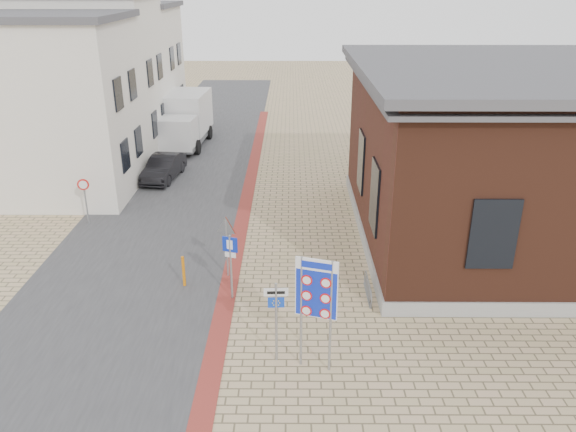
# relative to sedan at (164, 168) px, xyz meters

# --- Properties ---
(ground) EXTENTS (120.00, 120.00, 0.00)m
(ground) POSITION_rel_sedan_xyz_m (6.50, -13.88, -0.63)
(ground) COLOR tan
(ground) RESTS_ON ground
(road_strip) EXTENTS (7.00, 60.00, 0.02)m
(road_strip) POSITION_rel_sedan_xyz_m (1.00, 1.12, -0.62)
(road_strip) COLOR #38383A
(road_strip) RESTS_ON ground
(curb_strip) EXTENTS (0.60, 40.00, 0.02)m
(curb_strip) POSITION_rel_sedan_xyz_m (4.50, -3.88, -0.61)
(curb_strip) COLOR maroon
(curb_strip) RESTS_ON ground
(brick_building) EXTENTS (13.00, 13.00, 6.80)m
(brick_building) POSITION_rel_sedan_xyz_m (15.49, -6.89, 2.86)
(brick_building) COLOR gray
(brick_building) RESTS_ON ground
(townhouse_near) EXTENTS (7.40, 6.40, 8.30)m
(townhouse_near) POSITION_rel_sedan_xyz_m (-4.49, -1.88, 3.54)
(townhouse_near) COLOR silver
(townhouse_near) RESTS_ON ground
(townhouse_mid) EXTENTS (7.40, 6.40, 9.10)m
(townhouse_mid) POSITION_rel_sedan_xyz_m (-4.49, 4.12, 3.94)
(townhouse_mid) COLOR silver
(townhouse_mid) RESTS_ON ground
(townhouse_far) EXTENTS (7.40, 6.40, 8.30)m
(townhouse_far) POSITION_rel_sedan_xyz_m (-4.49, 10.12, 3.54)
(townhouse_far) COLOR silver
(townhouse_far) RESTS_ON ground
(bike_rack) EXTENTS (0.08, 1.80, 0.60)m
(bike_rack) POSITION_rel_sedan_xyz_m (9.15, -11.68, -0.36)
(bike_rack) COLOR slate
(bike_rack) RESTS_ON ground
(sedan) EXTENTS (1.80, 3.94, 1.25)m
(sedan) POSITION_rel_sedan_xyz_m (0.00, 0.00, 0.00)
(sedan) COLOR black
(sedan) RESTS_ON ground
(box_truck) EXTENTS (2.88, 6.17, 3.15)m
(box_truck) POSITION_rel_sedan_xyz_m (0.01, 6.47, 1.00)
(box_truck) COLOR slate
(box_truck) RESTS_ON ground
(border_sign) EXTENTS (1.08, 0.37, 3.26)m
(border_sign) POSITION_rel_sedan_xyz_m (7.26, -15.38, 1.73)
(border_sign) COLOR gray
(border_sign) RESTS_ON ground
(essen_sign) EXTENTS (0.64, 0.07, 2.39)m
(essen_sign) POSITION_rel_sedan_xyz_m (6.23, -15.07, 0.95)
(essen_sign) COLOR gray
(essen_sign) RESTS_ON ground
(parking_sign) EXTENTS (0.49, 0.20, 2.28)m
(parking_sign) POSITION_rel_sedan_xyz_m (4.70, -11.88, 0.91)
(parking_sign) COLOR gray
(parking_sign) RESTS_ON ground
(yield_sign) EXTENTS (0.77, 0.30, 2.22)m
(yield_sign) POSITION_rel_sedan_xyz_m (4.41, -10.38, 1.05)
(yield_sign) COLOR gray
(yield_sign) RESTS_ON ground
(speed_sign) EXTENTS (0.48, 0.11, 2.04)m
(speed_sign) POSITION_rel_sedan_xyz_m (-2.00, -5.88, 0.71)
(speed_sign) COLOR gray
(speed_sign) RESTS_ON ground
(bollard) EXTENTS (0.11, 0.11, 1.11)m
(bollard) POSITION_rel_sedan_xyz_m (3.00, -11.08, -0.07)
(bollard) COLOR orange
(bollard) RESTS_ON ground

